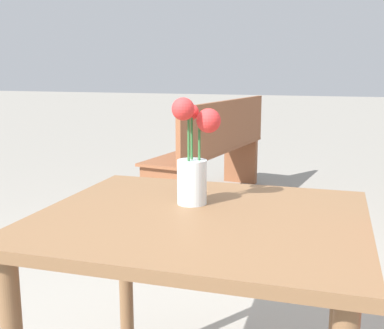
% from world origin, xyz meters
% --- Properties ---
extents(table_front, '(0.88, 0.78, 0.71)m').
position_xyz_m(table_front, '(0.00, 0.00, 0.61)').
color(table_front, brown).
rests_on(table_front, ground_plane).
extents(flower_vase, '(0.12, 0.13, 0.30)m').
position_xyz_m(flower_vase, '(-0.05, 0.09, 0.84)').
color(flower_vase, silver).
rests_on(flower_vase, table_front).
extents(bench_near, '(0.58, 1.70, 0.85)m').
position_xyz_m(bench_near, '(-0.69, 2.60, 0.46)').
color(bench_near, brown).
rests_on(bench_near, ground_plane).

